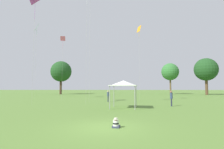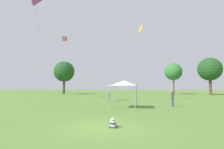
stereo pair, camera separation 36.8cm
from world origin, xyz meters
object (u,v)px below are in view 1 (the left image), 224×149
kite_5 (37,29)px  kite_0 (139,31)px  kite_4 (35,2)px  distant_tree_1 (61,72)px  person_standing_1 (108,95)px  distant_tree_0 (170,72)px  person_standing_0 (171,97)px  canopy_tent (123,83)px  kite_2 (63,41)px  seated_toddler (116,124)px  distant_tree_2 (206,70)px

kite_5 → kite_0: bearing=89.7°
kite_5 → kite_4: bearing=34.8°
distant_tree_1 → person_standing_1: bearing=-60.2°
distant_tree_0 → person_standing_0: bearing=-106.6°
canopy_tent → kite_4: (-11.62, 3.38, 10.96)m
person_standing_0 → kite_2: size_ratio=0.16×
kite_2 → distant_tree_0: 41.09m
person_standing_1 → distant_tree_1: 35.03m
kite_4 → distant_tree_0: kite_4 is taller
person_standing_0 → canopy_tent: size_ratio=0.56×
canopy_tent → kite_0: kite_0 is taller
person_standing_0 → kite_2: 19.88m
kite_5 → canopy_tent: bearing=59.8°
person_standing_0 → distant_tree_0: distant_tree_0 is taller
person_standing_0 → kite_5: bearing=-145.7°
kite_5 → kite_2: bearing=69.0°
distant_tree_1 → kite_5: bearing=-83.5°
seated_toddler → distant_tree_0: (18.02, 49.94, 7.28)m
seated_toddler → canopy_tent: size_ratio=0.17×
canopy_tent → kite_5: (-16.52, 14.31, 11.12)m
kite_4 → distant_tree_0: (28.90, 37.53, -6.11)m
seated_toddler → kite_0: bearing=89.6°
canopy_tent → distant_tree_1: bearing=116.9°
person_standing_1 → kite_0: bearing=169.1°
person_standing_1 → kite_2: size_ratio=0.16×
kite_4 → distant_tree_2: (37.89, 31.46, -5.98)m
seated_toddler → distant_tree_0: bearing=80.7°
person_standing_0 → canopy_tent: (-5.67, -2.00, 1.54)m
kite_2 → kite_4: size_ratio=0.76×
seated_toddler → kite_5: 31.27m
person_standing_0 → kite_5: (-22.19, 12.31, 12.66)m
distant_tree_1 → distant_tree_2: distant_tree_2 is taller
person_standing_0 → canopy_tent: bearing=-97.3°
kite_0 → kite_4: kite_4 is taller
kite_2 → kite_4: kite_4 is taller
distant_tree_0 → distant_tree_1: bearing=-175.2°
seated_toddler → distant_tree_1: size_ratio=0.05×
canopy_tent → kite_5: 24.53m
canopy_tent → distant_tree_0: bearing=67.1°
kite_2 → distant_tree_2: 43.87m
distant_tree_1 → distant_tree_2: bearing=-3.8°
distant_tree_2 → person_standing_0: bearing=-122.1°
person_standing_1 → kite_0: (5.14, 2.54, 10.77)m
kite_0 → distant_tree_1: size_ratio=1.17×
distant_tree_0 → kite_0: bearing=-115.1°
kite_2 → kite_5: (-6.52, 4.01, 3.67)m
seated_toddler → kite_2: size_ratio=0.05×
kite_0 → distant_tree_1: bearing=-117.5°
kite_4 → distant_tree_2: bearing=158.0°
distant_tree_2 → distant_tree_1: bearing=176.2°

